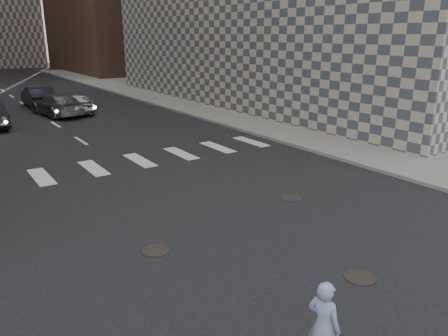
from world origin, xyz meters
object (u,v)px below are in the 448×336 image
object	(u,v)px
skateboarder	(323,327)
traffic_car_d	(75,102)
traffic_car_b	(57,105)
traffic_car_e	(38,96)

from	to	relation	value
skateboarder	traffic_car_d	world-z (taller)	skateboarder
traffic_car_b	skateboarder	bearing A→B (deg)	76.55
traffic_car_b	traffic_car_e	size ratio (longest dim) A/B	1.04
traffic_car_d	traffic_car_b	bearing A→B (deg)	11.03
skateboarder	traffic_car_b	xyz separation A→B (m)	(2.54, 26.00, -0.14)
traffic_car_b	traffic_car_e	distance (m)	4.37
skateboarder	traffic_car_b	world-z (taller)	skateboarder
traffic_car_b	traffic_car_d	size ratio (longest dim) A/B	1.14
traffic_car_e	traffic_car_d	bearing A→B (deg)	110.20
skateboarder	traffic_car_e	distance (m)	30.45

